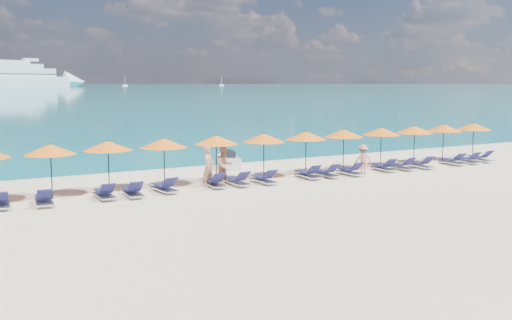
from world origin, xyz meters
TOP-DOWN VIEW (x-y plane):
  - ground at (0.00, 0.00)m, footprint 1400.00×1400.00m
  - cruise_ship at (52.05, 526.88)m, footprint 119.68×47.57m
  - sailboat_near at (153.85, 563.36)m, footprint 5.61×1.87m
  - sailboat_far at (269.89, 576.69)m, footprint 5.78×1.93m
  - jetski at (1.44, 8.78)m, footprint 1.61×2.71m
  - beachgoer_a at (-1.96, 3.90)m, footprint 0.81×0.78m
  - beachgoer_b at (-1.02, 4.16)m, footprint 0.86×0.51m
  - beachgoer_c at (6.40, 3.25)m, footprint 1.07×0.67m
  - umbrella_3 at (-8.63, 4.53)m, footprint 2.10×2.10m
  - umbrella_4 at (-6.25, 4.77)m, footprint 2.10×2.10m
  - umbrella_5 at (-3.79, 4.64)m, footprint 2.10×2.10m
  - umbrella_6 at (-1.17, 4.77)m, footprint 2.10×2.10m
  - umbrella_7 at (1.27, 4.53)m, footprint 2.10×2.10m
  - umbrella_8 at (3.74, 4.53)m, footprint 2.10×2.10m
  - umbrella_9 at (6.19, 4.62)m, footprint 2.10×2.10m
  - umbrella_10 at (8.74, 4.59)m, footprint 2.10×2.10m
  - umbrella_11 at (11.18, 4.56)m, footprint 2.10×2.10m
  - umbrella_12 at (13.55, 4.63)m, footprint 2.10×2.10m
  - umbrella_13 at (15.95, 4.49)m, footprint 2.10×2.10m
  - lounger_4 at (-10.64, 3.60)m, footprint 0.77×1.75m
  - lounger_5 at (-9.14, 3.34)m, footprint 0.74×1.74m
  - lounger_6 at (-6.79, 3.43)m, footprint 0.63×1.70m
  - lounger_7 at (-5.65, 3.29)m, footprint 0.72×1.73m
  - lounger_8 at (-4.18, 3.55)m, footprint 0.79×1.75m
  - lounger_9 at (-1.80, 3.61)m, footprint 0.75×1.74m
  - lounger_10 at (-0.71, 3.46)m, footprint 0.64×1.71m
  - lounger_11 at (0.62, 3.33)m, footprint 0.66×1.71m
  - lounger_12 at (3.20, 3.50)m, footprint 0.65×1.71m
  - lounger_13 at (4.21, 3.39)m, footprint 0.69×1.72m
  - lounger_14 at (5.63, 3.31)m, footprint 0.68×1.72m
  - lounger_15 at (8.04, 3.51)m, footprint 0.77×1.75m
  - lounger_16 at (9.14, 3.37)m, footprint 0.73×1.74m
  - lounger_17 at (10.50, 3.28)m, footprint 0.75×1.74m
  - lounger_18 at (13.04, 3.38)m, footprint 0.78×1.75m
  - lounger_19 at (14.18, 3.31)m, footprint 0.75×1.74m
  - lounger_20 at (15.45, 3.48)m, footprint 0.73×1.74m

SIDE VIEW (x-z plane):
  - ground at x=0.00m, z-range 0.00..0.00m
  - lounger_4 at x=-10.64m, z-range -0.09..0.56m
  - lounger_5 at x=-9.14m, z-range -0.09..0.56m
  - lounger_6 at x=-6.79m, z-range -0.09..0.56m
  - lounger_7 at x=-5.65m, z-range -0.09..0.56m
  - lounger_8 at x=-4.18m, z-range -0.09..0.56m
  - lounger_9 at x=-1.80m, z-range -0.09..0.56m
  - lounger_10 at x=-0.71m, z-range -0.09..0.56m
  - lounger_11 at x=0.62m, z-range -0.09..0.56m
  - lounger_12 at x=3.20m, z-range -0.09..0.56m
  - lounger_13 at x=4.21m, z-range -0.09..0.56m
  - lounger_14 at x=5.63m, z-range -0.09..0.56m
  - lounger_15 at x=8.04m, z-range -0.09..0.56m
  - lounger_16 at x=9.14m, z-range -0.09..0.56m
  - lounger_17 at x=10.50m, z-range -0.09..0.56m
  - lounger_18 at x=13.04m, z-range -0.09..0.56m
  - lounger_19 at x=14.18m, z-range -0.09..0.56m
  - lounger_20 at x=15.45m, z-range -0.09..0.56m
  - jetski at x=1.44m, z-range -0.08..0.83m
  - beachgoer_c at x=6.40m, z-range 0.00..1.54m
  - beachgoer_b at x=-1.02m, z-range 0.00..1.75m
  - beachgoer_a at x=-1.96m, z-range 0.00..1.86m
  - sailboat_near at x=153.85m, z-range -4.09..6.20m
  - sailboat_far at x=269.89m, z-range -4.21..6.38m
  - umbrella_3 at x=-8.63m, z-range 0.88..3.16m
  - umbrella_4 at x=-6.25m, z-range 0.88..3.16m
  - umbrella_5 at x=-3.79m, z-range 0.88..3.16m
  - umbrella_6 at x=-1.17m, z-range 0.88..3.16m
  - umbrella_7 at x=1.27m, z-range 0.88..3.16m
  - umbrella_8 at x=3.74m, z-range 0.88..3.16m
  - umbrella_9 at x=6.19m, z-range 0.88..3.16m
  - umbrella_10 at x=8.74m, z-range 0.88..3.16m
  - umbrella_11 at x=11.18m, z-range 0.88..3.16m
  - umbrella_12 at x=13.55m, z-range 0.88..3.16m
  - umbrella_13 at x=15.95m, z-range 0.88..3.16m
  - cruise_ship at x=52.05m, z-range -7.92..25.12m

